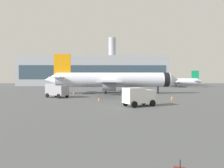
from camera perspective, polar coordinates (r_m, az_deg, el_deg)
name	(u,v)px	position (r m, az deg, el deg)	size (l,w,h in m)	color
airplane_at_gate	(112,80)	(53.12, 0.07, 1.20)	(35.60, 32.01, 10.50)	silver
airplane_taxiing	(173,81)	(106.23, 17.11, 0.74)	(26.83, 24.54, 8.11)	silver
service_truck	(57,90)	(42.97, -15.48, -1.60)	(5.23, 4.45, 2.90)	gray
cargo_van	(139,96)	(28.11, 7.64, -3.39)	(4.83, 3.91, 2.60)	white
safety_cone_near	(99,99)	(34.72, -3.71, -4.41)	(0.44, 0.44, 0.60)	#F2590C
safety_cone_mid	(152,98)	(36.29, 11.35, -4.06)	(0.44, 0.44, 0.75)	#F2590C
safety_cone_far	(172,98)	(37.67, 16.76, -3.83)	(0.44, 0.44, 0.84)	#F2590C
safety_cone_outer	(74,93)	(50.97, -10.91, -2.52)	(0.44, 0.44, 0.76)	#F2590C
terminal_building	(94,71)	(123.40, -5.06, 3.64)	(86.71, 22.31, 29.42)	#9EA3AD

